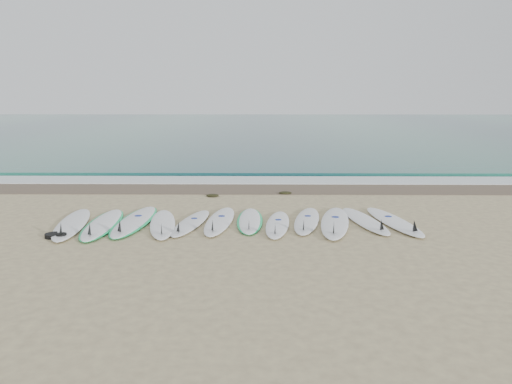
{
  "coord_description": "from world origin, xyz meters",
  "views": [
    {
      "loc": [
        0.57,
        -10.4,
        2.74
      ],
      "look_at": [
        0.44,
        1.58,
        0.4
      ],
      "focal_mm": 35.0,
      "sensor_mm": 36.0,
      "label": 1
    }
  ],
  "objects_px": {
    "surfboard_0": "(71,224)",
    "surfboard_11": "(395,221)",
    "surfboard_6": "(250,220)",
    "leash_coil": "(55,235)"
  },
  "relations": [
    {
      "from": "surfboard_0",
      "to": "surfboard_11",
      "type": "bearing_deg",
      "value": -7.01
    },
    {
      "from": "surfboard_0",
      "to": "surfboard_6",
      "type": "xyz_separation_m",
      "value": [
        3.76,
        0.41,
        -0.02
      ]
    },
    {
      "from": "surfboard_6",
      "to": "leash_coil",
      "type": "distance_m",
      "value": 3.97
    },
    {
      "from": "surfboard_11",
      "to": "surfboard_6",
      "type": "bearing_deg",
      "value": 168.08
    },
    {
      "from": "surfboard_11",
      "to": "leash_coil",
      "type": "relative_size",
      "value": 5.9
    },
    {
      "from": "surfboard_0",
      "to": "surfboard_6",
      "type": "height_order",
      "value": "surfboard_0"
    },
    {
      "from": "surfboard_0",
      "to": "surfboard_11",
      "type": "height_order",
      "value": "surfboard_0"
    },
    {
      "from": "surfboard_6",
      "to": "leash_coil",
      "type": "relative_size",
      "value": 5.06
    },
    {
      "from": "surfboard_6",
      "to": "surfboard_11",
      "type": "bearing_deg",
      "value": -2.12
    },
    {
      "from": "leash_coil",
      "to": "surfboard_11",
      "type": "bearing_deg",
      "value": 9.27
    }
  ]
}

